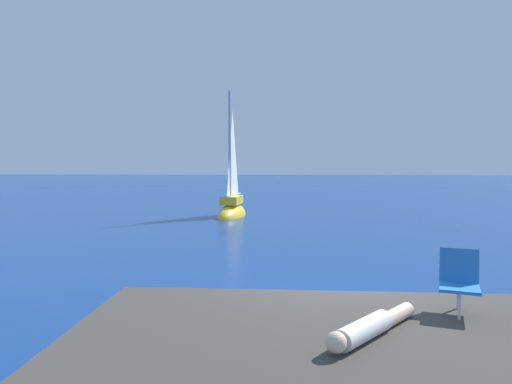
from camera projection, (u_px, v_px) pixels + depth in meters
ground_plane at (335, 324)px, 8.39m from camera, size 160.00×160.00×0.00m
shore_ledge at (377, 367)px, 5.58m from camera, size 7.23×3.41×0.92m
boulder_inland at (397, 353)px, 7.12m from camera, size 1.63×1.51×0.80m
sailboat_near at (232, 209)px, 24.19m from camera, size 1.74×3.78×6.87m
person_sunbather at (370, 327)px, 5.29m from camera, size 1.23×1.44×0.25m
beach_chair at (459, 278)px, 6.15m from camera, size 0.64×0.72×0.80m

